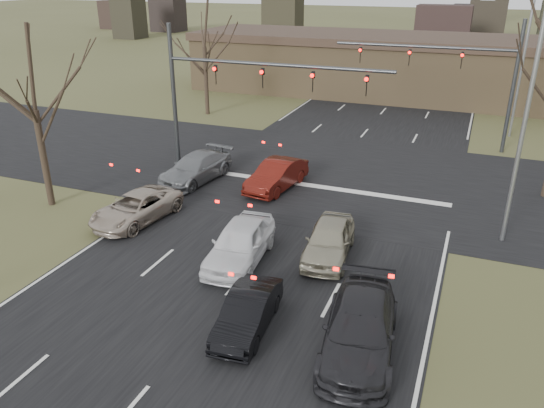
% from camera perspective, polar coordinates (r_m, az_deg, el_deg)
% --- Properties ---
extents(ground, '(360.00, 360.00, 0.00)m').
position_cam_1_polar(ground, '(17.56, -7.76, -12.94)').
color(ground, '#464726').
rests_on(ground, ground).
extents(road_main, '(14.00, 300.00, 0.02)m').
position_cam_1_polar(road_main, '(73.24, 16.22, 14.54)').
color(road_main, black).
rests_on(road_main, ground).
extents(road_cross, '(200.00, 14.00, 0.02)m').
position_cam_1_polar(road_cross, '(29.95, 6.18, 3.18)').
color(road_cross, black).
rests_on(road_cross, ground).
extents(building, '(42.40, 10.40, 5.30)m').
position_cam_1_polar(building, '(51.00, 15.89, 14.01)').
color(building, olive).
rests_on(building, ground).
extents(mast_arm_near, '(12.12, 0.24, 8.00)m').
position_cam_1_polar(mast_arm_near, '(28.58, -4.90, 12.78)').
color(mast_arm_near, '#383A3D').
rests_on(mast_arm_near, ground).
extents(mast_arm_far, '(11.12, 0.24, 8.00)m').
position_cam_1_polar(mast_arm_far, '(35.56, 20.16, 13.51)').
color(mast_arm_far, '#383A3D').
rests_on(mast_arm_far, ground).
extents(streetlight_right_near, '(2.34, 0.25, 10.00)m').
position_cam_1_polar(streetlight_right_near, '(22.70, 25.30, 9.14)').
color(streetlight_right_near, gray).
rests_on(streetlight_right_near, ground).
extents(streetlight_right_far, '(2.34, 0.25, 10.00)m').
position_cam_1_polar(streetlight_right_far, '(39.48, 25.25, 14.45)').
color(streetlight_right_far, gray).
rests_on(streetlight_right_far, ground).
extents(tree_left_near, '(5.10, 5.10, 8.50)m').
position_cam_1_polar(tree_left_near, '(26.39, -24.83, 13.17)').
color(tree_left_near, black).
rests_on(tree_left_near, ground).
extents(tree_left_far, '(5.70, 5.70, 9.50)m').
position_cam_1_polar(tree_left_far, '(42.42, -7.44, 19.28)').
color(tree_left_far, black).
rests_on(tree_left_far, ground).
extents(car_silver_suv, '(2.73, 4.90, 1.30)m').
position_cam_1_polar(car_silver_suv, '(24.75, -14.40, -0.38)').
color(car_silver_suv, '#B4A492').
rests_on(car_silver_suv, ground).
extents(car_white_sedan, '(2.31, 4.81, 1.58)m').
position_cam_1_polar(car_white_sedan, '(20.62, -3.47, -4.19)').
color(car_white_sedan, white).
rests_on(car_white_sedan, ground).
extents(car_black_hatch, '(1.64, 3.85, 1.24)m').
position_cam_1_polar(car_black_hatch, '(16.98, -2.64, -11.56)').
color(car_black_hatch, black).
rests_on(car_black_hatch, ground).
extents(car_charcoal_sedan, '(2.70, 5.35, 1.49)m').
position_cam_1_polar(car_charcoal_sedan, '(16.27, 9.43, -13.12)').
color(car_charcoal_sedan, black).
rests_on(car_charcoal_sedan, ground).
extents(car_grey_ahead, '(2.69, 5.21, 1.44)m').
position_cam_1_polar(car_grey_ahead, '(28.99, -8.21, 3.86)').
color(car_grey_ahead, slate).
rests_on(car_grey_ahead, ground).
extents(car_red_ahead, '(2.16, 4.64, 1.47)m').
position_cam_1_polar(car_red_ahead, '(27.59, 0.50, 3.11)').
color(car_red_ahead, '#50110B').
rests_on(car_red_ahead, ground).
extents(car_silver_ahead, '(2.13, 4.39, 1.44)m').
position_cam_1_polar(car_silver_ahead, '(21.07, 6.15, -3.86)').
color(car_silver_ahead, '#A39D83').
rests_on(car_silver_ahead, ground).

